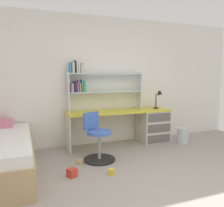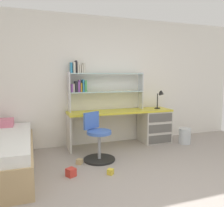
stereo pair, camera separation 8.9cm
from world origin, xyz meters
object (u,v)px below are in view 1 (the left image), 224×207
(bookshelf_hutch, at_px, (94,82))
(toy_block_yellow_2, at_px, (111,172))
(desk, at_px, (144,124))
(waste_bin, at_px, (183,136))
(desk_lamp, at_px, (159,96))
(toy_block_natural_3, at_px, (80,162))
(swivel_chair, at_px, (98,142))
(toy_block_red_1, at_px, (72,173))

(bookshelf_hutch, distance_m, toy_block_yellow_2, 1.88)
(desk, height_order, waste_bin, desk)
(desk_lamp, distance_m, toy_block_natural_3, 2.22)
(swivel_chair, bearing_deg, toy_block_natural_3, -164.72)
(waste_bin, xyz_separation_m, toy_block_red_1, (-2.47, -0.79, -0.10))
(desk, xyz_separation_m, toy_block_yellow_2, (-1.22, -1.27, -0.35))
(toy_block_natural_3, bearing_deg, waste_bin, 9.70)
(desk, bearing_deg, toy_block_natural_3, -154.38)
(desk_lamp, bearing_deg, toy_block_red_1, -151.85)
(swivel_chair, bearing_deg, desk_lamp, 21.94)
(swivel_chair, xyz_separation_m, toy_block_yellow_2, (0.01, -0.61, -0.27))
(toy_block_yellow_2, relative_size, toy_block_natural_3, 0.94)
(waste_bin, xyz_separation_m, toy_block_natural_3, (-2.28, -0.39, -0.12))
(desk, bearing_deg, toy_block_red_1, -146.87)
(toy_block_yellow_2, xyz_separation_m, toy_block_natural_3, (-0.34, 0.52, 0.00))
(waste_bin, height_order, toy_block_red_1, waste_bin)
(bookshelf_hutch, xyz_separation_m, toy_block_natural_3, (-0.51, -0.89, -1.22))
(desk, xyz_separation_m, toy_block_red_1, (-1.76, -1.15, -0.34))
(bookshelf_hutch, xyz_separation_m, toy_block_yellow_2, (-0.18, -1.42, -1.22))
(desk_lamp, xyz_separation_m, toy_block_natural_3, (-1.89, -0.72, -0.92))
(desk_lamp, xyz_separation_m, toy_block_red_1, (-2.09, -1.12, -0.90))
(toy_block_red_1, bearing_deg, bookshelf_hutch, 61.19)
(waste_bin, relative_size, toy_block_red_1, 2.77)
(desk_lamp, relative_size, swivel_chair, 0.49)
(waste_bin, distance_m, toy_block_red_1, 2.60)
(toy_block_natural_3, bearing_deg, desk, 25.62)
(desk, bearing_deg, waste_bin, -26.60)
(swivel_chair, xyz_separation_m, waste_bin, (1.94, 0.30, -0.15))
(waste_bin, bearing_deg, toy_block_natural_3, -170.30)
(desk_lamp, bearing_deg, toy_block_yellow_2, -141.36)
(toy_block_yellow_2, bearing_deg, desk_lamp, 38.64)
(desk, relative_size, desk_lamp, 5.51)
(bookshelf_hutch, relative_size, swivel_chair, 1.93)
(bookshelf_hutch, relative_size, waste_bin, 4.81)
(swivel_chair, relative_size, waste_bin, 2.48)
(desk_lamp, bearing_deg, swivel_chair, -158.06)
(swivel_chair, xyz_separation_m, toy_block_natural_3, (-0.33, -0.09, -0.27))
(desk, xyz_separation_m, swivel_chair, (-1.23, -0.66, -0.08))
(desk, distance_m, swivel_chair, 1.40)
(swivel_chair, relative_size, toy_block_red_1, 6.89)
(desk_lamp, bearing_deg, bookshelf_hutch, 172.85)
(bookshelf_hutch, xyz_separation_m, waste_bin, (1.76, -0.50, -1.10))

